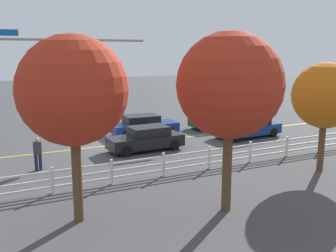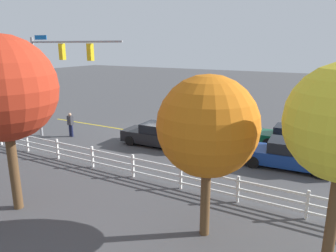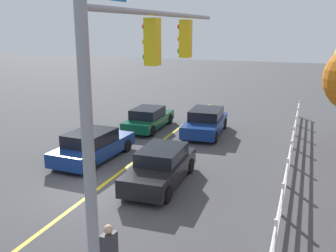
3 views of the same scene
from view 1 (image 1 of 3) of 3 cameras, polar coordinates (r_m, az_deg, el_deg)
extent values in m
plane|color=#444447|center=(24.62, -8.48, -2.88)|extent=(120.00, 120.00, 0.00)
cube|color=gold|center=(26.07, -0.09, -1.95)|extent=(28.00, 0.16, 0.01)
cylinder|color=gray|center=(19.05, -14.41, 12.38)|extent=(7.46, 0.12, 0.12)
cube|color=#0C59B2|center=(18.64, -23.17, 12.73)|extent=(1.10, 0.03, 0.28)
cube|color=gold|center=(18.85, -17.32, 10.41)|extent=(0.32, 0.28, 1.00)
sphere|color=red|center=(19.00, -17.45, 11.37)|extent=(0.17, 0.17, 0.17)
sphere|color=orange|center=(19.00, -17.40, 10.41)|extent=(0.17, 0.17, 0.17)
sphere|color=#148C19|center=(19.01, -17.34, 9.45)|extent=(0.17, 0.17, 0.17)
cube|color=gold|center=(19.37, -10.38, 10.74)|extent=(0.32, 0.28, 1.00)
sphere|color=red|center=(19.51, -10.54, 11.68)|extent=(0.17, 0.17, 0.17)
sphere|color=orange|center=(19.51, -10.50, 10.74)|extent=(0.17, 0.17, 0.17)
sphere|color=#148C19|center=(19.52, -10.47, 9.80)|extent=(0.17, 0.17, 0.17)
cube|color=black|center=(23.06, -3.41, -2.28)|extent=(4.58, 1.86, 0.70)
cube|color=black|center=(23.02, -2.91, -0.73)|extent=(2.33, 1.63, 0.54)
cylinder|color=black|center=(21.82, -6.21, -3.79)|extent=(0.65, 0.24, 0.64)
cylinder|color=black|center=(23.29, -7.69, -2.86)|extent=(0.65, 0.24, 0.64)
cylinder|color=black|center=(23.08, 0.93, -2.88)|extent=(0.65, 0.24, 0.64)
cylinder|color=black|center=(24.48, -0.90, -2.06)|extent=(0.65, 0.24, 0.64)
cube|color=navy|center=(27.34, -3.54, -0.20)|extent=(4.80, 2.12, 0.64)
cube|color=black|center=(27.15, -4.02, 1.02)|extent=(2.44, 1.82, 0.58)
cylinder|color=black|center=(28.76, -1.15, -0.06)|extent=(0.65, 0.25, 0.64)
cylinder|color=black|center=(27.16, 0.29, -0.73)|extent=(0.65, 0.25, 0.64)
cylinder|color=black|center=(27.73, -7.28, -0.57)|extent=(0.65, 0.25, 0.64)
cylinder|color=black|center=(26.06, -6.17, -1.31)|extent=(0.65, 0.25, 0.64)
cube|color=#0C4C2D|center=(30.04, 7.56, 0.69)|extent=(4.60, 1.82, 0.57)
cube|color=black|center=(29.81, 7.23, 1.72)|extent=(2.23, 1.61, 0.56)
cylinder|color=black|center=(31.61, 9.04, 0.83)|extent=(0.64, 0.23, 0.64)
cylinder|color=black|center=(30.34, 10.85, 0.33)|extent=(0.64, 0.23, 0.64)
cylinder|color=black|center=(29.91, 4.22, 0.35)|extent=(0.64, 0.23, 0.64)
cylinder|color=black|center=(28.55, 5.92, -0.20)|extent=(0.64, 0.23, 0.64)
cube|color=navy|center=(27.18, 11.79, -0.46)|extent=(4.77, 2.17, 0.67)
cube|color=black|center=(27.22, 12.21, 0.87)|extent=(2.47, 1.85, 0.57)
cylinder|color=black|center=(25.55, 10.41, -1.68)|extent=(0.65, 0.26, 0.64)
cylinder|color=black|center=(26.91, 7.97, -0.95)|extent=(0.65, 0.26, 0.64)
cylinder|color=black|center=(27.66, 15.46, -0.92)|extent=(0.65, 0.26, 0.64)
cylinder|color=black|center=(28.92, 12.96, -0.28)|extent=(0.65, 0.26, 0.64)
cylinder|color=#191E3F|center=(20.37, -19.11, -5.14)|extent=(0.16, 0.16, 0.85)
cylinder|color=#191E3F|center=(20.38, -18.55, -5.10)|extent=(0.16, 0.16, 0.85)
cube|color=#333338|center=(20.19, -18.96, -3.11)|extent=(0.42, 0.29, 0.62)
sphere|color=tan|center=(20.09, -19.03, -1.95)|extent=(0.22, 0.22, 0.22)
cube|color=white|center=(24.61, 21.74, -2.19)|extent=(0.10, 0.10, 1.15)
cube|color=white|center=(22.78, 17.34, -2.94)|extent=(0.10, 0.10, 1.15)
cube|color=white|center=(21.11, 12.20, -3.78)|extent=(0.10, 0.10, 1.15)
cube|color=white|center=(19.63, 6.22, -4.72)|extent=(0.10, 0.10, 1.15)
cube|color=white|center=(18.42, -0.66, -5.74)|extent=(0.10, 0.10, 1.15)
cube|color=white|center=(17.50, -8.41, -6.78)|extent=(0.10, 0.10, 1.15)
cube|color=white|center=(16.94, -16.87, -7.77)|extent=(0.10, 0.10, 1.15)
cube|color=white|center=(19.54, 6.24, -3.66)|extent=(26.00, 0.06, 0.09)
cube|color=white|center=(19.63, 6.22, -4.65)|extent=(26.00, 0.06, 0.09)
cube|color=white|center=(19.72, 6.20, -5.54)|extent=(26.00, 0.06, 0.09)
cylinder|color=brown|center=(14.44, 8.81, -6.24)|extent=(0.36, 0.36, 3.29)
sphere|color=#B22D19|center=(13.83, 9.19, 6.06)|extent=(3.84, 3.84, 3.84)
cylinder|color=brown|center=(20.58, 21.95, -2.67)|extent=(0.32, 0.32, 2.59)
sphere|color=#C66614|center=(20.17, 22.47, 4.26)|extent=(3.23, 3.23, 3.23)
cylinder|color=brown|center=(13.77, -13.43, -7.41)|extent=(0.35, 0.35, 3.24)
sphere|color=#B22D19|center=(13.14, -14.03, 5.20)|extent=(3.74, 3.74, 3.74)
camera|label=2|loc=(19.14, 51.12, 7.98)|focal=33.40mm
camera|label=3|loc=(16.10, -44.02, 8.88)|focal=40.92mm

